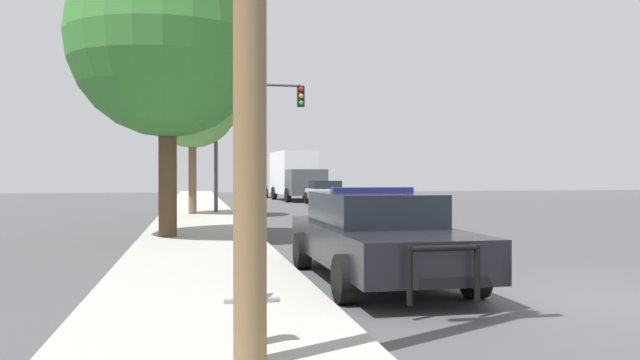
# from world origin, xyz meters

# --- Properties ---
(ground_plane) EXTENTS (110.00, 110.00, 0.00)m
(ground_plane) POSITION_xyz_m (0.00, 0.00, 0.00)
(ground_plane) COLOR #474749
(sidewalk_left) EXTENTS (3.00, 110.00, 0.13)m
(sidewalk_left) POSITION_xyz_m (-5.10, 0.00, 0.07)
(sidewalk_left) COLOR #A3A099
(sidewalk_left) RESTS_ON ground_plane
(police_car) EXTENTS (2.09, 5.17, 1.47)m
(police_car) POSITION_xyz_m (-2.45, 1.92, 0.73)
(police_car) COLOR black
(police_car) RESTS_ON ground_plane
(fire_hydrant) EXTENTS (0.51, 0.22, 0.83)m
(fire_hydrant) POSITION_xyz_m (-4.74, -1.87, 0.57)
(fire_hydrant) COLOR #B7BCC1
(fire_hydrant) RESTS_ON sidewalk_left
(traffic_light) EXTENTS (3.83, 0.35, 5.54)m
(traffic_light) POSITION_xyz_m (-2.91, 18.88, 4.03)
(traffic_light) COLOR #424247
(traffic_light) RESTS_ON sidewalk_left
(car_background_oncoming) EXTENTS (2.06, 3.95, 1.37)m
(car_background_oncoming) POSITION_xyz_m (2.15, 27.47, 0.73)
(car_background_oncoming) COLOR silver
(car_background_oncoming) RESTS_ON ground_plane
(car_background_distant) EXTENTS (2.10, 4.67, 1.38)m
(car_background_distant) POSITION_xyz_m (-0.79, 40.12, 0.73)
(car_background_distant) COLOR navy
(car_background_distant) RESTS_ON ground_plane
(box_truck) EXTENTS (2.85, 7.58, 3.28)m
(box_truck) POSITION_xyz_m (1.38, 33.60, 1.72)
(box_truck) COLOR #474C51
(box_truck) RESTS_ON ground_plane
(tree_sidewalk_mid) EXTENTS (3.67, 3.67, 6.30)m
(tree_sidewalk_mid) POSITION_xyz_m (-5.32, 17.81, 4.58)
(tree_sidewalk_mid) COLOR brown
(tree_sidewalk_mid) RESTS_ON sidewalk_left
(tree_sidewalk_near) EXTENTS (4.94, 4.94, 7.43)m
(tree_sidewalk_near) POSITION_xyz_m (-5.91, 8.54, 5.07)
(tree_sidewalk_near) COLOR #4C3823
(tree_sidewalk_near) RESTS_ON sidewalk_left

